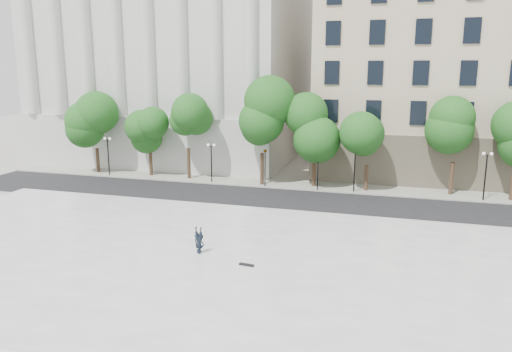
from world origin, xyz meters
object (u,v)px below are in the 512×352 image
at_px(traffic_light_east, 318,152).
at_px(person_lying, 199,250).
at_px(traffic_light_west, 265,149).
at_px(skateboard, 247,265).

height_order(traffic_light_east, person_lying, traffic_light_east).
distance_m(traffic_light_west, traffic_light_east, 5.02).
relative_size(traffic_light_west, traffic_light_east, 1.00).
xyz_separation_m(traffic_light_east, person_lying, (-3.89, -18.83, -2.99)).
bearing_deg(traffic_light_east, traffic_light_west, 180.00).
height_order(traffic_light_west, traffic_light_east, traffic_light_west).
relative_size(person_lying, skateboard, 1.84).
relative_size(traffic_light_west, skateboard, 4.82).
height_order(traffic_light_west, person_lying, traffic_light_west).
distance_m(traffic_light_east, skateboard, 20.09).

